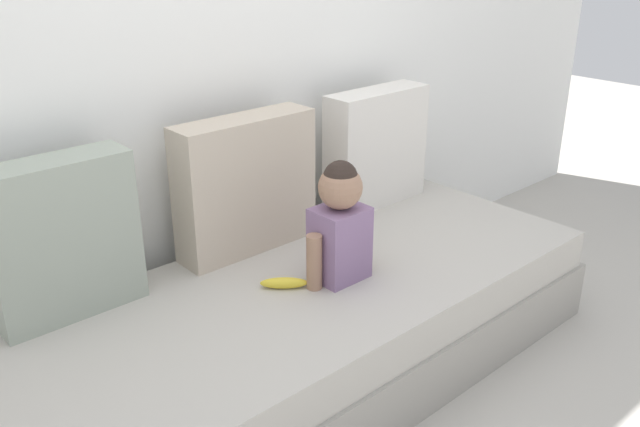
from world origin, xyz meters
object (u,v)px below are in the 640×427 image
(throw_pillow_center, at_px, (246,185))
(throw_pillow_right, at_px, (376,148))
(couch, at_px, (311,328))
(banana, at_px, (284,283))
(throw_pillow_left, at_px, (62,239))
(toddler, at_px, (340,222))

(throw_pillow_center, relative_size, throw_pillow_right, 1.09)
(couch, distance_m, banana, 0.25)
(couch, relative_size, throw_pillow_left, 4.42)
(couch, xyz_separation_m, throw_pillow_center, (0.00, 0.37, 0.47))
(couch, height_order, banana, banana)
(throw_pillow_left, bearing_deg, throw_pillow_right, 0.00)
(toddler, bearing_deg, throw_pillow_left, 152.58)
(throw_pillow_left, distance_m, throw_pillow_right, 1.45)
(toddler, relative_size, banana, 2.63)
(throw_pillow_right, xyz_separation_m, toddler, (-0.63, -0.43, -0.04))
(throw_pillow_left, height_order, throw_pillow_center, throw_pillow_center)
(throw_pillow_right, distance_m, toddler, 0.76)
(throw_pillow_right, height_order, banana, throw_pillow_right)
(throw_pillow_left, xyz_separation_m, throw_pillow_right, (1.45, 0.00, -0.00))
(throw_pillow_center, height_order, toddler, throw_pillow_center)
(banana, bearing_deg, throw_pillow_right, 23.08)
(throw_pillow_center, distance_m, throw_pillow_right, 0.73)
(couch, xyz_separation_m, throw_pillow_right, (0.73, 0.37, 0.47))
(throw_pillow_left, distance_m, toddler, 0.93)
(toddler, xyz_separation_m, banana, (-0.20, 0.07, -0.20))
(couch, xyz_separation_m, throw_pillow_left, (-0.73, 0.37, 0.47))
(couch, xyz_separation_m, banana, (-0.11, 0.02, 0.22))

